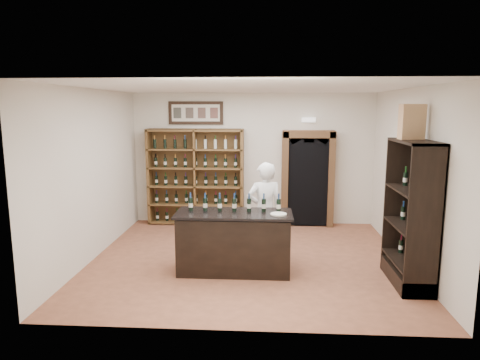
# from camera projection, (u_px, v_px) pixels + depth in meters

# --- Properties ---
(floor) EXTENTS (5.50, 5.50, 0.00)m
(floor) POSITION_uv_depth(u_px,v_px,m) (248.00, 259.00, 7.64)
(floor) COLOR #98583D
(floor) RESTS_ON ground
(ceiling) EXTENTS (5.50, 5.50, 0.00)m
(ceiling) POSITION_uv_depth(u_px,v_px,m) (248.00, 88.00, 7.14)
(ceiling) COLOR white
(ceiling) RESTS_ON wall_back
(wall_back) EXTENTS (5.50, 0.04, 3.00)m
(wall_back) POSITION_uv_depth(u_px,v_px,m) (253.00, 159.00, 9.85)
(wall_back) COLOR silver
(wall_back) RESTS_ON ground
(wall_left) EXTENTS (0.04, 5.00, 3.00)m
(wall_left) POSITION_uv_depth(u_px,v_px,m) (93.00, 175.00, 7.56)
(wall_left) COLOR silver
(wall_left) RESTS_ON ground
(wall_right) EXTENTS (0.04, 5.00, 3.00)m
(wall_right) POSITION_uv_depth(u_px,v_px,m) (410.00, 178.00, 7.22)
(wall_right) COLOR silver
(wall_right) RESTS_ON ground
(wine_shelf) EXTENTS (2.20, 0.38, 2.20)m
(wine_shelf) POSITION_uv_depth(u_px,v_px,m) (196.00, 177.00, 9.83)
(wine_shelf) COLOR brown
(wine_shelf) RESTS_ON ground
(framed_picture) EXTENTS (1.25, 0.04, 0.52)m
(framed_picture) POSITION_uv_depth(u_px,v_px,m) (196.00, 113.00, 9.72)
(framed_picture) COLOR black
(framed_picture) RESTS_ON wall_back
(arched_doorway) EXTENTS (1.17, 0.35, 2.17)m
(arched_doorway) POSITION_uv_depth(u_px,v_px,m) (308.00, 176.00, 9.66)
(arched_doorway) COLOR black
(arched_doorway) RESTS_ON ground
(emergency_light) EXTENTS (0.30, 0.10, 0.10)m
(emergency_light) POSITION_uv_depth(u_px,v_px,m) (309.00, 120.00, 9.54)
(emergency_light) COLOR white
(emergency_light) RESTS_ON wall_back
(tasting_counter) EXTENTS (1.88, 0.78, 1.00)m
(tasting_counter) POSITION_uv_depth(u_px,v_px,m) (234.00, 243.00, 6.98)
(tasting_counter) COLOR black
(tasting_counter) RESTS_ON ground
(counter_bottle_0) EXTENTS (0.07, 0.07, 0.30)m
(counter_bottle_0) POSITION_uv_depth(u_px,v_px,m) (191.00, 204.00, 7.01)
(counter_bottle_0) COLOR black
(counter_bottle_0) RESTS_ON tasting_counter
(counter_bottle_1) EXTENTS (0.07, 0.07, 0.30)m
(counter_bottle_1) POSITION_uv_depth(u_px,v_px,m) (205.00, 204.00, 7.00)
(counter_bottle_1) COLOR black
(counter_bottle_1) RESTS_ON tasting_counter
(counter_bottle_2) EXTENTS (0.07, 0.07, 0.30)m
(counter_bottle_2) POSITION_uv_depth(u_px,v_px,m) (220.00, 204.00, 6.98)
(counter_bottle_2) COLOR black
(counter_bottle_2) RESTS_ON tasting_counter
(counter_bottle_3) EXTENTS (0.07, 0.07, 0.30)m
(counter_bottle_3) POSITION_uv_depth(u_px,v_px,m) (234.00, 205.00, 6.97)
(counter_bottle_3) COLOR black
(counter_bottle_3) RESTS_ON tasting_counter
(counter_bottle_4) EXTENTS (0.07, 0.07, 0.30)m
(counter_bottle_4) POSITION_uv_depth(u_px,v_px,m) (249.00, 205.00, 6.95)
(counter_bottle_4) COLOR black
(counter_bottle_4) RESTS_ON tasting_counter
(counter_bottle_5) EXTENTS (0.07, 0.07, 0.30)m
(counter_bottle_5) POSITION_uv_depth(u_px,v_px,m) (264.00, 205.00, 6.94)
(counter_bottle_5) COLOR black
(counter_bottle_5) RESTS_ON tasting_counter
(counter_bottle_6) EXTENTS (0.07, 0.07, 0.30)m
(counter_bottle_6) POSITION_uv_depth(u_px,v_px,m) (279.00, 205.00, 6.92)
(counter_bottle_6) COLOR black
(counter_bottle_6) RESTS_ON tasting_counter
(side_cabinet) EXTENTS (0.48, 1.20, 2.20)m
(side_cabinet) POSITION_uv_depth(u_px,v_px,m) (412.00, 236.00, 6.47)
(side_cabinet) COLOR black
(side_cabinet) RESTS_ON ground
(shopkeeper) EXTENTS (0.71, 0.55, 1.73)m
(shopkeeper) POSITION_uv_depth(u_px,v_px,m) (265.00, 211.00, 7.58)
(shopkeeper) COLOR white
(shopkeeper) RESTS_ON ground
(plate) EXTENTS (0.26, 0.26, 0.02)m
(plate) POSITION_uv_depth(u_px,v_px,m) (279.00, 214.00, 6.74)
(plate) COLOR beige
(plate) RESTS_ON tasting_counter
(wine_crate) EXTENTS (0.39, 0.22, 0.52)m
(wine_crate) POSITION_uv_depth(u_px,v_px,m) (412.00, 122.00, 6.37)
(wine_crate) COLOR tan
(wine_crate) RESTS_ON side_cabinet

